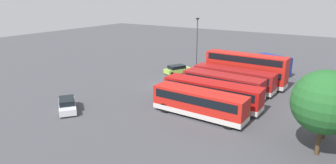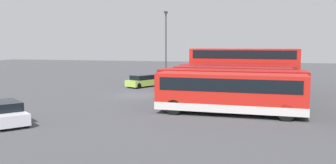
{
  "view_description": "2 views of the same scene",
  "coord_description": "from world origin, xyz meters",
  "px_view_note": "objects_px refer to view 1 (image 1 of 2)",
  "views": [
    {
      "loc": [
        34.17,
        23.11,
        12.82
      ],
      "look_at": [
        2.06,
        2.34,
        1.41
      ],
      "focal_mm": 31.55,
      "sensor_mm": 36.0,
      "label": 1
    },
    {
      "loc": [
        32.64,
        11.99,
        5.0
      ],
      "look_at": [
        -2.53,
        2.56,
        1.15
      ],
      "focal_mm": 37.96,
      "sensor_mm": 36.0,
      "label": 2
    }
  ],
  "objects_px": {
    "car_hatchback_silver": "(177,69)",
    "bus_double_decker_near_end": "(245,68)",
    "car_small_green": "(67,105)",
    "box_truck_blue": "(268,64)",
    "bus_single_deck_second": "(233,78)",
    "bus_single_deck_third": "(222,84)",
    "bus_single_deck_fifth": "(199,103)",
    "bus_single_deck_fourth": "(212,93)",
    "lamp_post_tall": "(197,41)"
  },
  "relations": [
    {
      "from": "bus_double_decker_near_end",
      "to": "car_small_green",
      "type": "height_order",
      "value": "bus_double_decker_near_end"
    },
    {
      "from": "bus_single_deck_fifth",
      "to": "car_hatchback_silver",
      "type": "distance_m",
      "value": 18.35
    },
    {
      "from": "car_hatchback_silver",
      "to": "car_small_green",
      "type": "relative_size",
      "value": 1.04
    },
    {
      "from": "bus_double_decker_near_end",
      "to": "car_hatchback_silver",
      "type": "distance_m",
      "value": 11.71
    },
    {
      "from": "car_small_green",
      "to": "box_truck_blue",
      "type": "bearing_deg",
      "value": 152.93
    },
    {
      "from": "car_hatchback_silver",
      "to": "car_small_green",
      "type": "xyz_separation_m",
      "value": [
        21.01,
        -1.98,
        -0.0
      ]
    },
    {
      "from": "bus_single_deck_second",
      "to": "bus_single_deck_fifth",
      "type": "xyz_separation_m",
      "value": [
        11.09,
        0.36,
        -0.0
      ]
    },
    {
      "from": "bus_single_deck_second",
      "to": "car_small_green",
      "type": "height_order",
      "value": "bus_single_deck_second"
    },
    {
      "from": "bus_single_deck_third",
      "to": "bus_single_deck_fifth",
      "type": "bearing_deg",
      "value": 3.82
    },
    {
      "from": "bus_single_deck_third",
      "to": "lamp_post_tall",
      "type": "height_order",
      "value": "lamp_post_tall"
    },
    {
      "from": "bus_single_deck_fourth",
      "to": "bus_single_deck_third",
      "type": "bearing_deg",
      "value": -176.3
    },
    {
      "from": "bus_single_deck_third",
      "to": "car_small_green",
      "type": "xyz_separation_m",
      "value": [
        14.23,
        -12.88,
        -0.92
      ]
    },
    {
      "from": "bus_double_decker_near_end",
      "to": "bus_single_deck_third",
      "type": "bearing_deg",
      "value": -5.72
    },
    {
      "from": "bus_double_decker_near_end",
      "to": "bus_single_deck_fifth",
      "type": "bearing_deg",
      "value": -0.7
    },
    {
      "from": "box_truck_blue",
      "to": "bus_single_deck_fourth",
      "type": "bearing_deg",
      "value": -5.21
    },
    {
      "from": "box_truck_blue",
      "to": "car_hatchback_silver",
      "type": "height_order",
      "value": "box_truck_blue"
    },
    {
      "from": "bus_single_deck_second",
      "to": "bus_single_deck_fifth",
      "type": "bearing_deg",
      "value": 1.84
    },
    {
      "from": "car_small_green",
      "to": "bus_single_deck_third",
      "type": "bearing_deg",
      "value": 137.87
    },
    {
      "from": "bus_double_decker_near_end",
      "to": "bus_single_deck_second",
      "type": "relative_size",
      "value": 1.03
    },
    {
      "from": "bus_single_deck_third",
      "to": "car_hatchback_silver",
      "type": "bearing_deg",
      "value": -121.9
    },
    {
      "from": "bus_single_deck_third",
      "to": "car_small_green",
      "type": "relative_size",
      "value": 2.33
    },
    {
      "from": "car_hatchback_silver",
      "to": "bus_single_deck_fourth",
      "type": "bearing_deg",
      "value": 46.38
    },
    {
      "from": "box_truck_blue",
      "to": "car_hatchback_silver",
      "type": "bearing_deg",
      "value": -58.1
    },
    {
      "from": "bus_double_decker_near_end",
      "to": "box_truck_blue",
      "type": "bearing_deg",
      "value": 170.99
    },
    {
      "from": "bus_single_deck_fourth",
      "to": "bus_single_deck_fifth",
      "type": "xyz_separation_m",
      "value": [
        3.74,
        0.26,
        -0.0
      ]
    },
    {
      "from": "box_truck_blue",
      "to": "car_small_green",
      "type": "xyz_separation_m",
      "value": [
        29.0,
        -14.82,
        -1.01
      ]
    },
    {
      "from": "bus_single_deck_fifth",
      "to": "lamp_post_tall",
      "type": "relative_size",
      "value": 1.17
    },
    {
      "from": "car_small_green",
      "to": "bus_single_deck_fifth",
      "type": "bearing_deg",
      "value": 116.45
    },
    {
      "from": "bus_single_deck_third",
      "to": "bus_single_deck_fourth",
      "type": "relative_size",
      "value": 0.91
    },
    {
      "from": "car_small_green",
      "to": "lamp_post_tall",
      "type": "bearing_deg",
      "value": 170.92
    },
    {
      "from": "box_truck_blue",
      "to": "car_small_green",
      "type": "relative_size",
      "value": 1.71
    },
    {
      "from": "car_hatchback_silver",
      "to": "bus_single_deck_fifth",
      "type": "bearing_deg",
      "value": 38.45
    },
    {
      "from": "bus_double_decker_near_end",
      "to": "bus_single_deck_third",
      "type": "distance_m",
      "value": 6.88
    },
    {
      "from": "bus_single_deck_second",
      "to": "bus_single_deck_fourth",
      "type": "height_order",
      "value": "same"
    },
    {
      "from": "bus_single_deck_fourth",
      "to": "car_small_green",
      "type": "xyz_separation_m",
      "value": [
        10.4,
        -13.12,
        -0.92
      ]
    },
    {
      "from": "bus_single_deck_second",
      "to": "car_small_green",
      "type": "distance_m",
      "value": 22.04
    },
    {
      "from": "bus_single_deck_second",
      "to": "bus_single_deck_third",
      "type": "xyz_separation_m",
      "value": [
        3.52,
        -0.15,
        -0.0
      ]
    },
    {
      "from": "bus_single_deck_fourth",
      "to": "car_hatchback_silver",
      "type": "xyz_separation_m",
      "value": [
        -10.62,
        -11.14,
        -0.92
      ]
    },
    {
      "from": "bus_double_decker_near_end",
      "to": "bus_single_deck_fourth",
      "type": "relative_size",
      "value": 0.99
    },
    {
      "from": "car_hatchback_silver",
      "to": "bus_double_decker_near_end",
      "type": "bearing_deg",
      "value": 90.09
    },
    {
      "from": "bus_double_decker_near_end",
      "to": "bus_single_deck_second",
      "type": "xyz_separation_m",
      "value": [
        3.28,
        -0.53,
        -0.83
      ]
    },
    {
      "from": "bus_single_deck_third",
      "to": "bus_single_deck_fifth",
      "type": "xyz_separation_m",
      "value": [
        7.58,
        0.51,
        -0.0
      ]
    },
    {
      "from": "box_truck_blue",
      "to": "lamp_post_tall",
      "type": "relative_size",
      "value": 0.87
    },
    {
      "from": "bus_double_decker_near_end",
      "to": "bus_single_deck_fifth",
      "type": "relative_size",
      "value": 1.11
    },
    {
      "from": "bus_single_deck_fourth",
      "to": "lamp_post_tall",
      "type": "relative_size",
      "value": 1.31
    },
    {
      "from": "car_hatchback_silver",
      "to": "car_small_green",
      "type": "bearing_deg",
      "value": -5.39
    },
    {
      "from": "lamp_post_tall",
      "to": "box_truck_blue",
      "type": "bearing_deg",
      "value": 113.62
    },
    {
      "from": "bus_single_deck_second",
      "to": "bus_single_deck_fifth",
      "type": "height_order",
      "value": "same"
    },
    {
      "from": "bus_single_deck_fifth",
      "to": "box_truck_blue",
      "type": "xyz_separation_m",
      "value": [
        -22.35,
        1.44,
        0.09
      ]
    },
    {
      "from": "car_small_green",
      "to": "lamp_post_tall",
      "type": "height_order",
      "value": "lamp_post_tall"
    }
  ]
}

